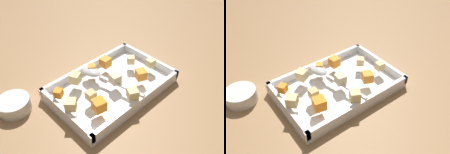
% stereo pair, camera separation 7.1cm
% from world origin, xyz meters
% --- Properties ---
extents(ground_plane, '(4.00, 4.00, 0.00)m').
position_xyz_m(ground_plane, '(0.00, 0.00, 0.00)').
color(ground_plane, '#936D47').
extents(baking_dish, '(0.36, 0.24, 0.04)m').
position_xyz_m(baking_dish, '(0.00, -0.02, 0.01)').
color(baking_dish, silver).
rests_on(baking_dish, ground_plane).
extents(carrot_chunk_far_left, '(0.03, 0.03, 0.03)m').
position_xyz_m(carrot_chunk_far_left, '(0.04, 0.05, 0.06)').
color(carrot_chunk_far_left, orange).
rests_on(carrot_chunk_far_left, baking_dish).
extents(carrot_chunk_mid_left, '(0.04, 0.04, 0.03)m').
position_xyz_m(carrot_chunk_mid_left, '(-0.11, -0.08, 0.06)').
color(carrot_chunk_mid_left, orange).
rests_on(carrot_chunk_mid_left, baking_dish).
extents(carrot_chunk_near_left, '(0.03, 0.03, 0.02)m').
position_xyz_m(carrot_chunk_near_left, '(-0.01, 0.05, 0.05)').
color(carrot_chunk_near_left, orange).
rests_on(carrot_chunk_near_left, baking_dish).
extents(carrot_chunk_corner_se, '(0.04, 0.04, 0.03)m').
position_xyz_m(carrot_chunk_corner_se, '(0.07, -0.08, 0.06)').
color(carrot_chunk_corner_se, orange).
rests_on(carrot_chunk_corner_se, baking_dish).
extents(carrot_chunk_front_center, '(0.03, 0.03, 0.02)m').
position_xyz_m(carrot_chunk_front_center, '(-0.15, 0.03, 0.05)').
color(carrot_chunk_front_center, orange).
rests_on(carrot_chunk_front_center, baking_dish).
extents(potato_chunk_corner_ne, '(0.03, 0.03, 0.02)m').
position_xyz_m(potato_chunk_corner_ne, '(0.11, 0.00, 0.05)').
color(potato_chunk_corner_ne, '#E0CC89').
rests_on(potato_chunk_corner_ne, baking_dish).
extents(potato_chunk_center, '(0.03, 0.03, 0.03)m').
position_xyz_m(potato_chunk_center, '(0.00, -0.04, 0.06)').
color(potato_chunk_center, beige).
rests_on(potato_chunk_center, baking_dish).
extents(potato_chunk_rim_edge, '(0.03, 0.03, 0.02)m').
position_xyz_m(potato_chunk_rim_edge, '(0.14, -0.06, 0.05)').
color(potato_chunk_rim_edge, '#E0CC89').
rests_on(potato_chunk_rim_edge, baking_dish).
extents(potato_chunk_near_right, '(0.04, 0.04, 0.03)m').
position_xyz_m(potato_chunk_near_right, '(-0.16, -0.03, 0.06)').
color(potato_chunk_near_right, '#E0CC89').
rests_on(potato_chunk_near_right, baking_dish).
extents(potato_chunk_heap_side, '(0.04, 0.04, 0.03)m').
position_xyz_m(potato_chunk_heap_side, '(-0.01, -0.11, 0.06)').
color(potato_chunk_heap_side, '#E0CC89').
rests_on(potato_chunk_heap_side, baking_dish).
extents(potato_chunk_heap_top, '(0.04, 0.04, 0.03)m').
position_xyz_m(potato_chunk_heap_top, '(-0.08, 0.05, 0.06)').
color(potato_chunk_heap_top, '#E0CC89').
rests_on(potato_chunk_heap_top, baking_dish).
extents(potato_chunk_near_spoon, '(0.03, 0.03, 0.02)m').
position_xyz_m(potato_chunk_near_spoon, '(-0.10, -0.04, 0.05)').
color(potato_chunk_near_spoon, tan).
rests_on(potato_chunk_near_spoon, baking_dish).
extents(serving_spoon, '(0.07, 0.22, 0.02)m').
position_xyz_m(serving_spoon, '(-0.02, 0.03, 0.05)').
color(serving_spoon, silver).
rests_on(serving_spoon, baking_dish).
extents(small_prep_bowl, '(0.09, 0.09, 0.04)m').
position_xyz_m(small_prep_bowl, '(-0.25, 0.11, 0.02)').
color(small_prep_bowl, silver).
rests_on(small_prep_bowl, ground_plane).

